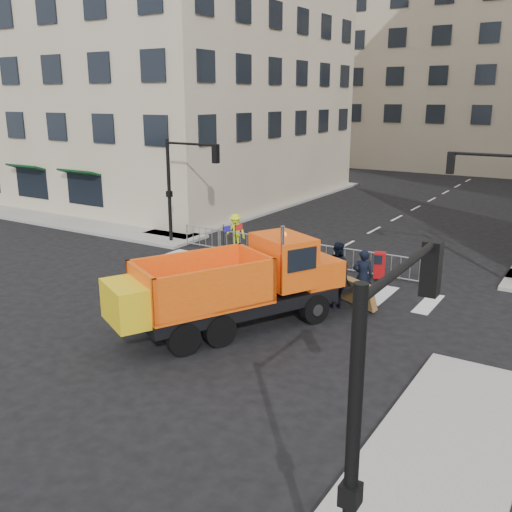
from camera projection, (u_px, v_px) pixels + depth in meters
The scene contains 13 objects.
ground at pixel (208, 318), 19.81m from camera, with size 120.00×120.00×0.00m, color black.
sidewalk_back at pixel (316, 259), 26.73m from camera, with size 64.00×5.00×0.15m, color gray.
building_left at pixel (150, 20), 42.85m from camera, with size 24.00×22.00×26.00m, color tan.
building_far at pixel (506, 51), 59.03m from camera, with size 30.00×18.00×24.00m, color tan.
traffic_light_left at pixel (169, 192), 29.30m from camera, with size 0.18×0.18×5.40m, color black.
traffic_light_near at pixel (351, 487), 7.14m from camera, with size 0.18×0.18×5.40m, color black.
crowd_barriers at pixel (293, 251), 26.25m from camera, with size 12.60×0.60×1.10m, color #9EA0A5, non-canonical shape.
plow_truck at pixel (232, 284), 18.48m from camera, with size 6.26×9.21×3.53m.
cop_a at pixel (363, 277), 21.02m from camera, with size 0.75×0.49×2.06m, color black.
cop_b at pixel (337, 267), 22.21m from camera, with size 0.99×0.77×2.04m, color black.
cop_c at pixel (337, 286), 20.54m from camera, with size 0.97×0.41×1.66m, color black.
worker at pixel (236, 231), 28.15m from camera, with size 1.13×0.65×1.74m, color #DBF51C.
newspaper_box at pixel (380, 265), 23.60m from camera, with size 0.45×0.40×1.10m, color #9C0C0E.
Camera 1 is at (11.23, -14.80, 7.42)m, focal length 40.00 mm.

